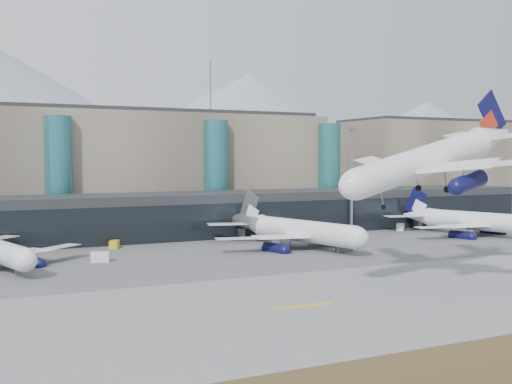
% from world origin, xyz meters
% --- Properties ---
extents(ground, '(900.00, 900.00, 0.00)m').
position_xyz_m(ground, '(0.00, 0.00, 0.00)').
color(ground, '#515154').
rests_on(ground, ground).
extents(runway_strip, '(400.00, 40.00, 0.04)m').
position_xyz_m(runway_strip, '(0.00, -15.00, 0.02)').
color(runway_strip, slate).
rests_on(runway_strip, ground).
extents(runway_markings, '(128.00, 1.00, 0.02)m').
position_xyz_m(runway_markings, '(-0.00, -15.00, 0.05)').
color(runway_markings, gold).
rests_on(runway_markings, ground).
extents(concourse, '(170.00, 27.00, 10.00)m').
position_xyz_m(concourse, '(-0.02, 57.73, 4.97)').
color(concourse, black).
rests_on(concourse, ground).
extents(terminal_main, '(130.00, 30.00, 31.00)m').
position_xyz_m(terminal_main, '(-25.00, 90.00, 15.44)').
color(terminal_main, gray).
rests_on(terminal_main, ground).
extents(terminal_east, '(70.00, 30.00, 31.00)m').
position_xyz_m(terminal_east, '(95.00, 90.00, 15.44)').
color(terminal_east, gray).
rests_on(terminal_east, ground).
extents(teal_towers, '(116.40, 19.40, 46.00)m').
position_xyz_m(teal_towers, '(-14.99, 74.01, 14.01)').
color(teal_towers, '#286B72').
rests_on(teal_towers, ground).
extents(mountain_ridge, '(910.00, 400.00, 110.00)m').
position_xyz_m(mountain_ridge, '(15.97, 380.00, 45.74)').
color(mountain_ridge, gray).
rests_on(mountain_ridge, ground).
extents(lightmast_mid, '(3.00, 1.20, 25.60)m').
position_xyz_m(lightmast_mid, '(30.00, 48.00, 14.42)').
color(lightmast_mid, slate).
rests_on(lightmast_mid, ground).
extents(hero_jet, '(37.17, 36.97, 12.04)m').
position_xyz_m(hero_jet, '(4.86, -10.56, 19.21)').
color(hero_jet, silver).
rests_on(hero_jet, ground).
extents(jet_parked_mid, '(37.82, 38.97, 12.52)m').
position_xyz_m(jet_parked_mid, '(4.24, 32.25, 4.74)').
color(jet_parked_mid, silver).
rests_on(jet_parked_mid, ground).
extents(jet_parked_right, '(36.40, 38.11, 12.23)m').
position_xyz_m(jet_parked_right, '(51.12, 32.48, 4.63)').
color(jet_parked_right, silver).
rests_on(jet_parked_right, ground).
extents(veh_a, '(3.38, 2.38, 1.73)m').
position_xyz_m(veh_a, '(-35.11, 29.68, 0.86)').
color(veh_a, silver).
rests_on(veh_a, ground).
extents(veh_b, '(2.63, 3.13, 1.55)m').
position_xyz_m(veh_b, '(-28.76, 45.60, 0.77)').
color(veh_b, gold).
rests_on(veh_b, ground).
extents(veh_c, '(3.22, 1.87, 1.72)m').
position_xyz_m(veh_c, '(10.03, 21.32, 0.86)').
color(veh_c, '#49494E').
rests_on(veh_c, ground).
extents(veh_d, '(3.39, 3.37, 1.78)m').
position_xyz_m(veh_d, '(43.10, 45.64, 0.89)').
color(veh_d, silver).
rests_on(veh_d, ground).
extents(veh_g, '(2.37, 2.20, 1.20)m').
position_xyz_m(veh_g, '(22.23, 37.24, 0.60)').
color(veh_g, silver).
rests_on(veh_g, ground).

